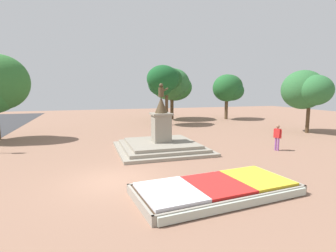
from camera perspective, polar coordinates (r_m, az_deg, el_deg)
The scene contains 8 objects.
ground_plane at distance 12.44m, azimuth -11.72°, elevation -11.69°, with size 89.68×89.68×0.00m, color #8C6651.
flower_planter at distance 10.90m, azimuth 10.50°, elevation -13.34°, with size 6.82×3.73×0.46m.
statue_monument at distance 18.10m, azimuth -1.47°, elevation -3.44°, with size 5.98×5.98×4.57m.
pedestrian_near_planter at distance 19.34m, azimuth 22.72°, elevation -1.95°, with size 0.35×0.53×1.78m.
park_tree_far_left at distance 37.76m, azimuth 13.11°, elevation 7.99°, with size 4.78×4.41×6.26m.
park_tree_behind_statue at distance 28.55m, azimuth 27.97°, elevation 6.95°, with size 4.12×4.68×6.02m.
park_tree_far_right at distance 36.49m, azimuth 0.88°, elevation 8.89°, with size 6.05×6.13×7.00m.
park_tree_mid_canopy at distance 30.75m, azimuth -0.87°, elevation 9.91°, with size 4.41×4.06×6.92m.
Camera 1 is at (-1.05, -11.68, 4.14)m, focal length 28.00 mm.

